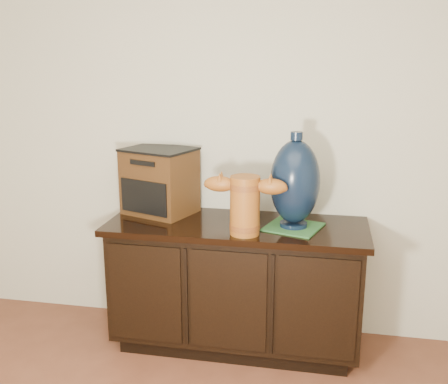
% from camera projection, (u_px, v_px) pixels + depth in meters
% --- Properties ---
extents(sideboard, '(1.46, 0.56, 0.75)m').
position_uv_depth(sideboard, '(236.00, 284.00, 3.04)').
color(sideboard, black).
rests_on(sideboard, ground).
extents(terracotta_vessel, '(0.44, 0.16, 0.31)m').
position_uv_depth(terracotta_vessel, '(245.00, 202.00, 2.73)').
color(terracotta_vessel, '#9F591D').
rests_on(terracotta_vessel, sideboard).
extents(tv_radio, '(0.47, 0.42, 0.39)m').
position_uv_depth(tv_radio, '(160.00, 181.00, 3.11)').
color(tv_radio, '#412610').
rests_on(tv_radio, sideboard).
extents(green_mat, '(0.35, 0.35, 0.01)m').
position_uv_depth(green_mat, '(293.00, 227.00, 2.87)').
color(green_mat, '#2A5D2C').
rests_on(green_mat, sideboard).
extents(lamp_base, '(0.34, 0.34, 0.52)m').
position_uv_depth(lamp_base, '(295.00, 182.00, 2.81)').
color(lamp_base, black).
rests_on(lamp_base, green_mat).
extents(spray_can, '(0.06, 0.06, 0.17)m').
position_uv_depth(spray_can, '(253.00, 203.00, 3.05)').
color(spray_can, '#5B0F1B').
rests_on(spray_can, sideboard).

